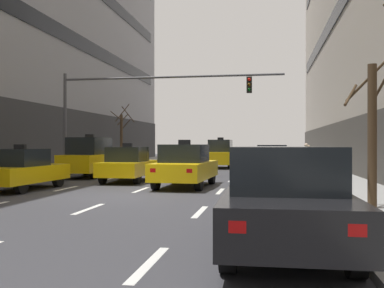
{
  "coord_description": "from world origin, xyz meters",
  "views": [
    {
      "loc": [
        4.75,
        -14.26,
        1.76
      ],
      "look_at": [
        -0.41,
        16.05,
        1.75
      ],
      "focal_mm": 41.21,
      "sensor_mm": 36.0,
      "label": 1
    }
  ],
  "objects_px": {
    "taxi_driving_1": "(128,165)",
    "taxi_driving_4": "(22,170)",
    "car_driving_6": "(183,157)",
    "street_tree_2": "(122,135)",
    "taxi_driving_0": "(90,157)",
    "taxi_driving_3": "(185,166)",
    "street_tree_3": "(373,127)",
    "car_parked_2": "(274,165)",
    "car_parked_3": "(272,160)",
    "car_parked_1": "(276,176)",
    "traffic_signal_0": "(137,98)",
    "pedestrian_1": "(308,155)",
    "pedestrian_0": "(306,155)",
    "car_parked_0": "(285,200)",
    "taxi_driving_2": "(221,154)"
  },
  "relations": [
    {
      "from": "car_parked_3",
      "to": "pedestrian_1",
      "type": "bearing_deg",
      "value": 60.57
    },
    {
      "from": "street_tree_3",
      "to": "taxi_driving_2",
      "type": "bearing_deg",
      "value": 106.68
    },
    {
      "from": "car_parked_2",
      "to": "car_parked_3",
      "type": "height_order",
      "value": "car_parked_3"
    },
    {
      "from": "taxi_driving_1",
      "to": "street_tree_3",
      "type": "xyz_separation_m",
      "value": [
        9.02,
        -7.83,
        1.38
      ]
    },
    {
      "from": "pedestrian_1",
      "to": "taxi_driving_4",
      "type": "bearing_deg",
      "value": -127.98
    },
    {
      "from": "car_driving_6",
      "to": "car_parked_2",
      "type": "bearing_deg",
      "value": -62.49
    },
    {
      "from": "taxi_driving_3",
      "to": "street_tree_3",
      "type": "height_order",
      "value": "street_tree_3"
    },
    {
      "from": "taxi_driving_4",
      "to": "car_parked_3",
      "type": "distance_m",
      "value": 14.48
    },
    {
      "from": "street_tree_2",
      "to": "pedestrian_0",
      "type": "bearing_deg",
      "value": -29.17
    },
    {
      "from": "taxi_driving_1",
      "to": "car_parked_0",
      "type": "height_order",
      "value": "taxi_driving_1"
    },
    {
      "from": "car_parked_0",
      "to": "car_parked_3",
      "type": "xyz_separation_m",
      "value": [
        -0.0,
        19.0,
        -0.01
      ]
    },
    {
      "from": "car_parked_3",
      "to": "pedestrian_1",
      "type": "height_order",
      "value": "car_parked_3"
    },
    {
      "from": "traffic_signal_0",
      "to": "pedestrian_0",
      "type": "relative_size",
      "value": 7.38
    },
    {
      "from": "taxi_driving_3",
      "to": "car_parked_0",
      "type": "bearing_deg",
      "value": -70.82
    },
    {
      "from": "car_parked_1",
      "to": "pedestrian_0",
      "type": "height_order",
      "value": "pedestrian_0"
    },
    {
      "from": "taxi_driving_2",
      "to": "car_parked_2",
      "type": "height_order",
      "value": "taxi_driving_2"
    },
    {
      "from": "taxi_driving_3",
      "to": "taxi_driving_4",
      "type": "relative_size",
      "value": 1.11
    },
    {
      "from": "taxi_driving_1",
      "to": "traffic_signal_0",
      "type": "distance_m",
      "value": 5.05
    },
    {
      "from": "car_parked_2",
      "to": "taxi_driving_1",
      "type": "bearing_deg",
      "value": 179.66
    },
    {
      "from": "taxi_driving_4",
      "to": "taxi_driving_0",
      "type": "bearing_deg",
      "value": 90.53
    },
    {
      "from": "taxi_driving_1",
      "to": "pedestrian_1",
      "type": "bearing_deg",
      "value": 50.68
    },
    {
      "from": "street_tree_2",
      "to": "taxi_driving_0",
      "type": "bearing_deg",
      "value": -78.16
    },
    {
      "from": "pedestrian_1",
      "to": "taxi_driving_2",
      "type": "bearing_deg",
      "value": 170.44
    },
    {
      "from": "taxi_driving_1",
      "to": "car_driving_6",
      "type": "relative_size",
      "value": 1.0
    },
    {
      "from": "taxi_driving_3",
      "to": "taxi_driving_4",
      "type": "bearing_deg",
      "value": -159.4
    },
    {
      "from": "taxi_driving_0",
      "to": "car_driving_6",
      "type": "bearing_deg",
      "value": 72.56
    },
    {
      "from": "taxi_driving_1",
      "to": "taxi_driving_3",
      "type": "height_order",
      "value": "taxi_driving_3"
    },
    {
      "from": "taxi_driving_0",
      "to": "traffic_signal_0",
      "type": "xyz_separation_m",
      "value": [
        2.24,
        1.19,
        3.21
      ]
    },
    {
      "from": "taxi_driving_3",
      "to": "car_parked_1",
      "type": "height_order",
      "value": "taxi_driving_3"
    },
    {
      "from": "taxi_driving_4",
      "to": "car_driving_6",
      "type": "height_order",
      "value": "taxi_driving_4"
    },
    {
      "from": "car_parked_1",
      "to": "pedestrian_0",
      "type": "relative_size",
      "value": 2.58
    },
    {
      "from": "taxi_driving_3",
      "to": "traffic_signal_0",
      "type": "height_order",
      "value": "traffic_signal_0"
    },
    {
      "from": "taxi_driving_1",
      "to": "taxi_driving_4",
      "type": "xyz_separation_m",
      "value": [
        -2.86,
        -4.21,
        -0.02
      ]
    },
    {
      "from": "car_parked_0",
      "to": "street_tree_3",
      "type": "distance_m",
      "value": 5.22
    },
    {
      "from": "taxi_driving_2",
      "to": "pedestrian_1",
      "type": "bearing_deg",
      "value": -9.56
    },
    {
      "from": "taxi_driving_0",
      "to": "traffic_signal_0",
      "type": "bearing_deg",
      "value": 27.94
    },
    {
      "from": "traffic_signal_0",
      "to": "pedestrian_1",
      "type": "height_order",
      "value": "traffic_signal_0"
    },
    {
      "from": "street_tree_3",
      "to": "car_parked_3",
      "type": "bearing_deg",
      "value": 99.31
    },
    {
      "from": "taxi_driving_0",
      "to": "street_tree_2",
      "type": "height_order",
      "value": "street_tree_2"
    },
    {
      "from": "car_parked_1",
      "to": "car_parked_3",
      "type": "bearing_deg",
      "value": 90.01
    },
    {
      "from": "car_parked_2",
      "to": "pedestrian_0",
      "type": "distance_m",
      "value": 8.26
    },
    {
      "from": "taxi_driving_0",
      "to": "car_parked_2",
      "type": "distance_m",
      "value": 9.87
    },
    {
      "from": "street_tree_2",
      "to": "car_parked_3",
      "type": "bearing_deg",
      "value": -36.89
    },
    {
      "from": "taxi_driving_0",
      "to": "taxi_driving_3",
      "type": "distance_m",
      "value": 7.43
    },
    {
      "from": "taxi_driving_0",
      "to": "taxi_driving_3",
      "type": "xyz_separation_m",
      "value": [
        5.98,
        -4.41,
        -0.19
      ]
    },
    {
      "from": "car_driving_6",
      "to": "traffic_signal_0",
      "type": "height_order",
      "value": "traffic_signal_0"
    },
    {
      "from": "pedestrian_1",
      "to": "taxi_driving_1",
      "type": "bearing_deg",
      "value": -129.32
    },
    {
      "from": "car_driving_6",
      "to": "car_parked_1",
      "type": "relative_size",
      "value": 1.02
    },
    {
      "from": "taxi_driving_2",
      "to": "car_parked_2",
      "type": "xyz_separation_m",
      "value": [
        3.61,
        -12.21,
        -0.21
      ]
    },
    {
      "from": "taxi_driving_1",
      "to": "car_driving_6",
      "type": "bearing_deg",
      "value": 89.11
    }
  ]
}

